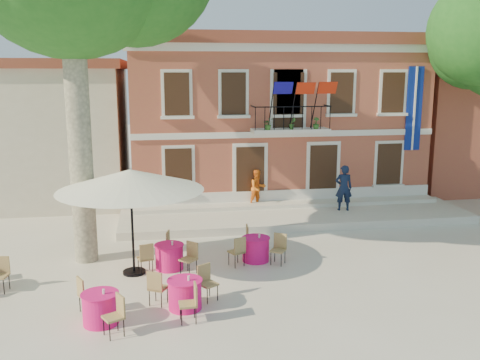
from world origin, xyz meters
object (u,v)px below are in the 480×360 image
Objects in this scene: cafe_table_0 at (185,293)px; cafe_table_1 at (100,307)px; pedestrian_navy at (344,188)px; patio_umbrella at (130,180)px; cafe_table_3 at (169,255)px; pedestrian_orange at (258,188)px; cafe_table_4 at (256,248)px.

cafe_table_0 and cafe_table_1 have the same top height.
pedestrian_navy is 0.99× the size of cafe_table_1.
patio_umbrella reaches higher than cafe_table_3.
pedestrian_orange is 9.53m from cafe_table_0.
pedestrian_navy is at bearing 30.76° from patio_umbrella.
cafe_table_1 is 5.75m from cafe_table_4.
cafe_table_4 is at bearing 5.56° from cafe_table_3.
pedestrian_orange reaches higher than cafe_table_1.
patio_umbrella is 4.03m from cafe_table_1.
pedestrian_navy reaches higher than cafe_table_3.
pedestrian_navy is at bearing 42.06° from cafe_table_1.
cafe_table_0 and cafe_table_3 have the same top height.
cafe_table_0 is at bearing -63.00° from patio_umbrella.
cafe_table_4 is (3.78, 0.46, -2.40)m from patio_umbrella.
cafe_table_1 and cafe_table_3 have the same top height.
cafe_table_3 is at bearing 96.00° from cafe_table_0.
pedestrian_orange is 7.14m from cafe_table_3.
cafe_table_1 is (-2.03, -0.50, -0.01)m from cafe_table_0.
pedestrian_navy is at bearing 47.58° from cafe_table_0.
pedestrian_navy is 6.40m from cafe_table_4.
cafe_table_3 is (-0.30, 2.85, 0.00)m from cafe_table_0.
cafe_table_4 is at bearing -122.40° from pedestrian_orange.
pedestrian_orange is at bearing 51.11° from patio_umbrella.
patio_umbrella is at bearing 77.84° from cafe_table_1.
cafe_table_0 is at bearing -84.00° from cafe_table_3.
pedestrian_navy is 1.01× the size of cafe_table_4.
cafe_table_4 is at bearing 55.72° from pedestrian_navy.
patio_umbrella is 3.83m from cafe_table_0.
pedestrian_orange reaches higher than cafe_table_4.
cafe_table_0 is 1.03× the size of cafe_table_3.
pedestrian_navy is 1.03× the size of cafe_table_3.
pedestrian_orange reaches higher than cafe_table_3.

